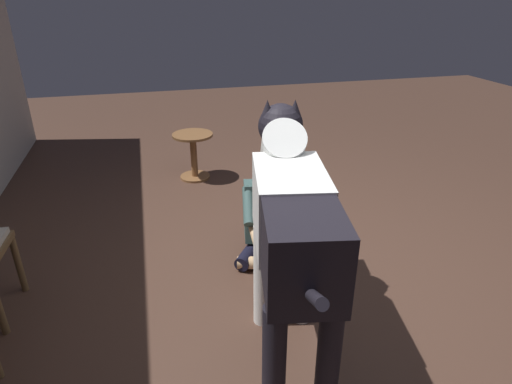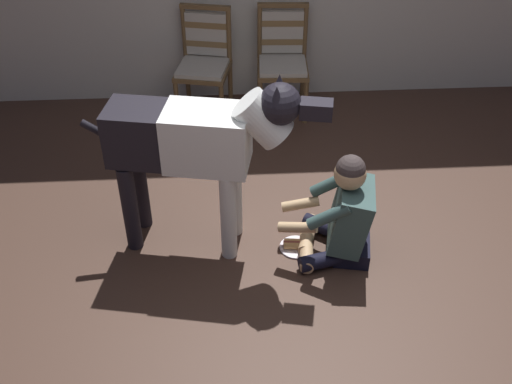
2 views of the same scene
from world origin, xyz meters
The scene contains 5 objects.
ground_plane centered at (0.00, 0.00, 0.00)m, with size 12.86×12.86×0.00m, color #473025.
person_sitting_on_floor centered at (0.24, 0.29, 0.33)m, with size 0.68×0.57×0.81m.
large_dog centered at (-0.71, 0.47, 0.83)m, with size 1.60×0.51×1.31m.
hot_dog_on_plate centered at (-0.05, 0.34, 0.03)m, with size 0.24×0.24×0.06m.
round_side_table centered at (1.87, 0.67, 0.30)m, with size 0.43×0.43×0.50m.
Camera 1 is at (-2.49, 1.11, 1.87)m, focal length 30.21 mm.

